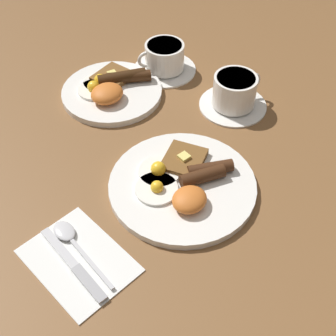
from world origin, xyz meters
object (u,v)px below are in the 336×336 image
(teacup_far, at_px, (164,59))
(spoon, at_px, (70,238))
(knife, at_px, (76,267))
(breakfast_plate_near, at_px, (183,184))
(breakfast_plate_far, at_px, (112,89))
(teacup_near, at_px, (235,93))

(teacup_far, height_order, spoon, teacup_far)
(knife, bearing_deg, breakfast_plate_near, -86.11)
(breakfast_plate_far, relative_size, spoon, 1.36)
(breakfast_plate_near, bearing_deg, breakfast_plate_far, 72.44)
(breakfast_plate_far, bearing_deg, spoon, -141.63)
(teacup_far, xyz_separation_m, knife, (-0.51, -0.29, -0.03))
(teacup_far, bearing_deg, spoon, -153.76)
(spoon, bearing_deg, knife, 157.02)
(knife, relative_size, spoon, 1.05)
(breakfast_plate_far, height_order, teacup_near, teacup_near)
(knife, bearing_deg, teacup_near, -76.01)
(spoon, bearing_deg, teacup_far, -57.87)
(breakfast_plate_far, bearing_deg, teacup_near, -55.00)
(teacup_near, relative_size, spoon, 0.90)
(breakfast_plate_far, distance_m, teacup_near, 0.28)
(knife, bearing_deg, breakfast_plate_far, -43.45)
(teacup_near, xyz_separation_m, teacup_far, (-0.01, 0.21, -0.00))
(breakfast_plate_near, height_order, teacup_far, teacup_far)
(teacup_near, distance_m, knife, 0.52)
(knife, height_order, spoon, spoon)
(breakfast_plate_far, bearing_deg, knife, -138.76)
(breakfast_plate_far, bearing_deg, teacup_far, -7.79)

